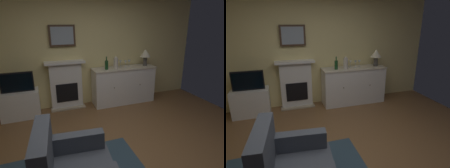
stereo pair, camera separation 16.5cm
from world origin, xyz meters
TOP-DOWN VIEW (x-y plane):
  - ground_plane at (0.00, 0.00)m, footprint 5.77×4.70m
  - wall_rear at (0.00, 2.32)m, footprint 5.77×0.06m
  - fireplace_unit at (-0.48, 2.19)m, footprint 0.87×0.30m
  - framed_picture at (-0.48, 2.24)m, footprint 0.55×0.04m
  - sideboard_cabinet at (0.87, 2.02)m, footprint 1.53×0.49m
  - table_lamp at (1.44, 2.02)m, footprint 0.26×0.26m
  - wine_bottle at (0.42, 1.97)m, footprint 0.08×0.08m
  - wine_glass_left at (0.80, 2.05)m, footprint 0.07×0.07m
  - wine_glass_center at (0.91, 2.00)m, footprint 0.07×0.07m
  - wine_glass_right at (1.02, 2.04)m, footprint 0.07×0.07m
  - vase_decorative at (0.65, 1.97)m, footprint 0.11×0.11m
  - tv_cabinet at (-1.45, 2.03)m, footprint 0.75×0.42m
  - tv_set at (-1.45, 2.01)m, footprint 0.62×0.07m

SIDE VIEW (x-z plane):
  - ground_plane at x=0.00m, z-range -0.10..0.00m
  - tv_cabinet at x=-1.45m, z-range 0.00..0.57m
  - sideboard_cabinet at x=0.87m, z-range 0.00..0.89m
  - fireplace_unit at x=-0.48m, z-range 0.00..1.10m
  - tv_set at x=-1.45m, z-range 0.57..0.97m
  - wine_bottle at x=0.42m, z-range 0.85..1.14m
  - wine_glass_left at x=0.80m, z-range 0.92..1.09m
  - wine_glass_center at x=0.91m, z-range 0.92..1.09m
  - wine_glass_right at x=1.02m, z-range 0.92..1.09m
  - vase_decorative at x=0.65m, z-range 0.88..1.17m
  - table_lamp at x=1.44m, z-range 0.96..1.36m
  - wall_rear at x=0.00m, z-range 0.00..2.88m
  - framed_picture at x=-0.48m, z-range 1.41..1.86m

